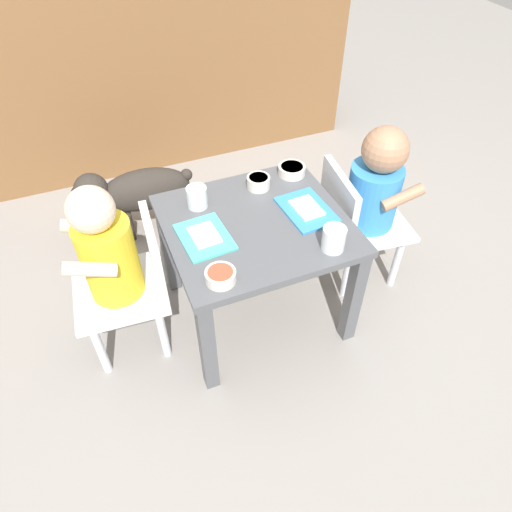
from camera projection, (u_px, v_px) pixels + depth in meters
ground_plane at (256, 308)px, 1.74m from camera, size 7.00×7.00×0.00m
kitchen_cabinet_back at (158, 57)px, 2.20m from camera, size 1.85×0.34×0.99m
dining_table at (256, 240)px, 1.49m from camera, size 0.56×0.52×0.42m
seated_child_left at (113, 258)px, 1.37m from camera, size 0.30×0.30×0.65m
seated_child_right at (371, 191)px, 1.60m from camera, size 0.31×0.31×0.64m
dog at (135, 191)px, 1.91m from camera, size 0.49×0.18×0.32m
food_tray_left at (205, 236)px, 1.38m from camera, size 0.15×0.19×0.02m
food_tray_right at (307, 209)px, 1.48m from camera, size 0.15×0.21×0.02m
water_cup_left at (333, 240)px, 1.33m from camera, size 0.07×0.07×0.07m
water_cup_right at (197, 198)px, 1.48m from camera, size 0.07×0.07×0.07m
veggie_bowl_far at (221, 276)px, 1.25m from camera, size 0.09×0.09×0.03m
cereal_bowl_left_side at (258, 182)px, 1.56m from camera, size 0.08×0.08×0.04m
cereal_bowl_right_side at (292, 170)px, 1.62m from camera, size 0.09×0.09×0.03m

